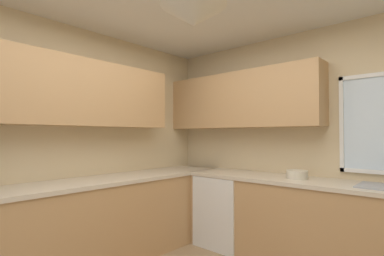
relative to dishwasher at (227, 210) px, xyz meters
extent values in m
cube|color=beige|center=(0.87, 0.37, 0.85)|extent=(3.80, 0.06, 2.55)
cube|color=beige|center=(-1.00, -1.61, 0.85)|extent=(0.06, 4.01, 2.55)
cube|color=white|center=(1.25, 0.33, 1.05)|extent=(0.04, 0.04, 1.00)
cube|color=tan|center=(-0.81, -1.81, 1.38)|extent=(0.32, 2.72, 0.70)
cube|color=tan|center=(0.08, 0.18, 1.38)|extent=(2.09, 0.32, 0.70)
cone|color=silver|center=(0.87, -1.61, 1.71)|extent=(0.44, 0.44, 0.14)
cube|color=tan|center=(-0.66, -1.61, 0.00)|extent=(0.62, 3.59, 0.85)
cube|color=beige|center=(-0.66, -1.61, 0.45)|extent=(0.65, 3.62, 0.04)
cube|color=tan|center=(1.08, 0.03, 0.00)|extent=(2.86, 0.62, 0.85)
cube|color=beige|center=(1.08, 0.03, 0.45)|extent=(2.89, 0.65, 0.04)
cube|color=white|center=(0.00, 0.00, 0.00)|extent=(0.60, 0.60, 0.85)
cylinder|color=beige|center=(0.89, 0.03, 0.51)|extent=(0.22, 0.22, 0.09)
camera|label=1|loc=(2.12, -3.02, 0.93)|focal=27.30mm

